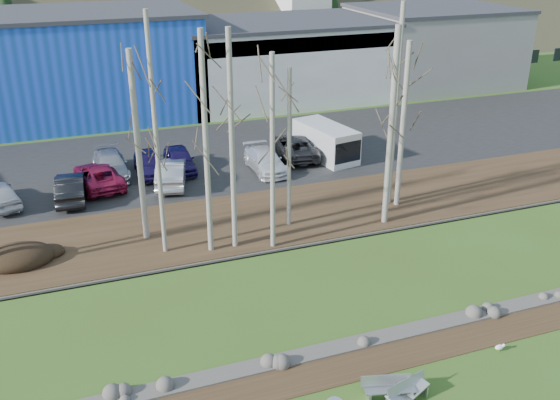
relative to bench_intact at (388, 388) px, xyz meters
name	(u,v)px	position (x,y,z in m)	size (l,w,h in m)	color
dirt_strip	(321,372)	(-1.54, 1.96, -0.40)	(80.00, 1.80, 0.03)	#382616
near_bank_rocks	(310,355)	(-1.54, 2.96, -0.42)	(80.00, 0.80, 0.50)	#47423D
river	(272,298)	(-1.54, 7.06, -0.42)	(80.00, 8.00, 0.90)	#141C32
far_bank_rocks	(243,254)	(-1.54, 11.16, -0.42)	(80.00, 0.80, 0.46)	#47423D
far_bank	(225,225)	(-1.54, 14.36, -0.34)	(80.00, 7.00, 0.15)	#382616
parking_lot	(182,160)	(-1.54, 24.86, -0.35)	(80.00, 14.00, 0.14)	black
building_blue	(68,65)	(-7.54, 38.86, 3.74)	(20.40, 12.24, 8.30)	#1446AA
building_white	(279,59)	(10.46, 38.84, 2.99)	(18.36, 12.24, 6.80)	#B8B8B4
building_grey	(432,45)	(26.46, 38.86, 3.24)	(14.28, 12.24, 7.30)	gray
bench_intact	(388,388)	(0.00, 0.00, 0.00)	(1.74, 0.90, 0.84)	#A3A6A7
bench_damaged	(407,392)	(0.50, -0.32, -0.05)	(1.72, 0.93, 0.73)	#A3A6A7
seagull	(500,347)	(5.08, 0.79, -0.25)	(0.42, 0.20, 0.31)	gold
dirt_mound	(17,256)	(-11.51, 13.64, 0.05)	(3.23, 2.28, 0.63)	black
birch_2	(138,149)	(-5.59, 14.17, 4.35)	(0.29, 0.29, 9.24)	#A49F93
birch_3	(156,140)	(-4.98, 12.44, 5.27)	(0.21, 0.21, 11.07)	#A49F93
birch_4	(232,144)	(-1.72, 11.82, 4.88)	(0.25, 0.25, 10.29)	#A49F93
birch_5	(289,149)	(1.56, 13.15, 3.79)	(0.21, 0.21, 8.12)	#A49F93
birch_6	(273,155)	(-0.02, 11.16, 4.36)	(0.23, 0.23, 9.25)	#A49F93
birch_7	(391,129)	(6.35, 11.70, 4.74)	(0.31, 0.31, 10.01)	#A49F93
birch_8	(403,127)	(8.07, 13.42, 4.20)	(0.28, 0.28, 8.93)	#A49F93
birch_9	(395,108)	(7.80, 13.85, 5.12)	(0.25, 0.25, 10.78)	#A49F93
birch_10	(206,147)	(-2.91, 11.82, 4.88)	(0.25, 0.25, 10.29)	#A49F93
car_1	(70,188)	(-8.79, 20.36, 0.45)	(1.54, 4.41, 1.45)	black
car_2	(99,175)	(-7.10, 21.81, 0.41)	(2.29, 4.96, 1.38)	#9F173C
car_3	(110,165)	(-6.26, 23.42, 0.41)	(1.94, 4.78, 1.39)	#95979B
car_4	(180,160)	(-2.08, 22.81, 0.43)	(1.68, 4.18, 1.43)	#1E1349
car_5	(171,172)	(-3.04, 20.64, 0.49)	(1.62, 4.65, 1.53)	#ABABAD
car_6	(295,146)	(5.63, 22.64, 0.46)	(2.45, 5.32, 1.48)	#272729
car_7	(265,161)	(2.96, 20.89, 0.38)	(1.85, 4.56, 1.32)	white
car_8	(149,163)	(-3.99, 22.81, 0.43)	(1.68, 4.18, 1.43)	#1E1349
van_white	(327,142)	(7.56, 21.66, 0.82)	(2.95, 5.31, 2.19)	white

